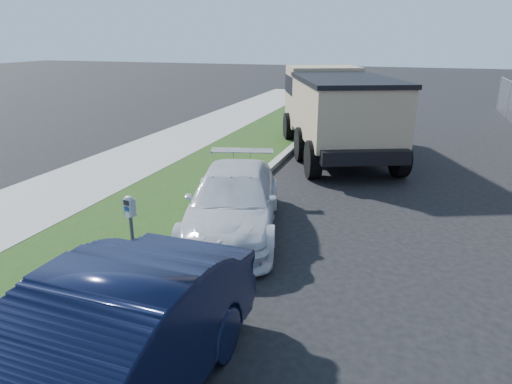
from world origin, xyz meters
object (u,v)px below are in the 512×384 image
(dump_truck, at_px, (335,108))
(navy_sedan, at_px, (94,368))
(white_wagon, at_px, (234,200))
(parking_meter, at_px, (130,217))

(dump_truck, bearing_deg, navy_sedan, -113.76)
(white_wagon, relative_size, dump_truck, 0.59)
(parking_meter, relative_size, white_wagon, 0.29)
(parking_meter, height_order, dump_truck, dump_truck)
(parking_meter, distance_m, navy_sedan, 3.34)
(white_wagon, bearing_deg, navy_sedan, -98.77)
(white_wagon, distance_m, navy_sedan, 5.44)
(white_wagon, relative_size, navy_sedan, 0.93)
(parking_meter, bearing_deg, dump_truck, 92.64)
(navy_sedan, bearing_deg, dump_truck, 89.58)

